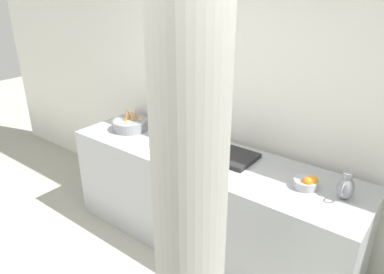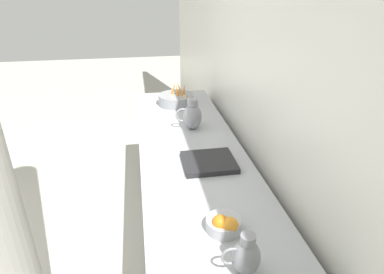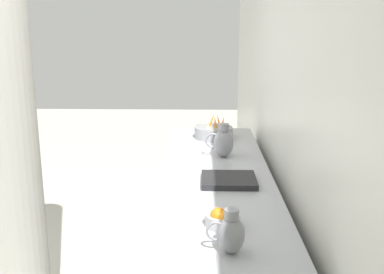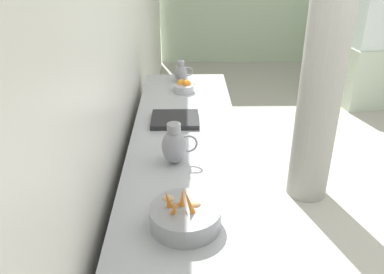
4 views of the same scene
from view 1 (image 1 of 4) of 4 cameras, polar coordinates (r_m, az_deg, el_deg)
name	(u,v)px [view 1 (image 1 of 4)]	position (r m, az deg, el deg)	size (l,w,h in m)	color
tile_wall_left	(293,88)	(3.01, 15.82, 7.51)	(0.10, 8.51, 3.00)	white
prep_counter	(206,202)	(3.28, 2.24, -10.25)	(0.74, 2.66, 0.93)	#ADAFB5
vegetable_colander	(130,125)	(3.59, -9.78, 1.96)	(0.34, 0.34, 0.22)	gray
orange_bowl	(307,183)	(2.69, 17.85, -6.95)	(0.17, 0.17, 0.10)	#ADAFB5
metal_pitcher_tall	(180,131)	(3.23, -1.91, 0.94)	(0.21, 0.15, 0.25)	gray
metal_pitcher_short	(346,187)	(2.63, 23.24, -7.33)	(0.17, 0.12, 0.20)	gray
counter_sink_basin	(236,158)	(2.98, 6.94, -3.33)	(0.34, 0.30, 0.04)	#232326
support_column	(190,171)	(1.63, -0.34, -5.50)	(0.35, 0.35, 3.00)	#9E9B93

